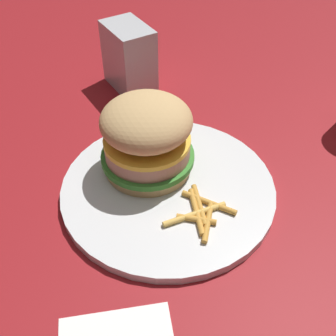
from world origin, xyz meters
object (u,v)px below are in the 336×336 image
plate (168,188)px  sandwich (147,137)px  fries_pile (201,212)px  napkin_dispenser (129,57)px

plate → sandwich: bearing=110.3°
plate → sandwich: size_ratio=2.23×
plate → sandwich: (-0.02, 0.04, 0.06)m
sandwich → fries_pile: 0.12m
fries_pile → napkin_dispenser: bearing=91.6°
fries_pile → napkin_dispenser: (-0.01, 0.32, 0.04)m
sandwich → fries_pile: (0.04, -0.10, -0.05)m
plate → napkin_dispenser: (0.01, 0.26, 0.05)m
sandwich → napkin_dispenser: (0.03, 0.22, -0.01)m
plate → sandwich: sandwich is taller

